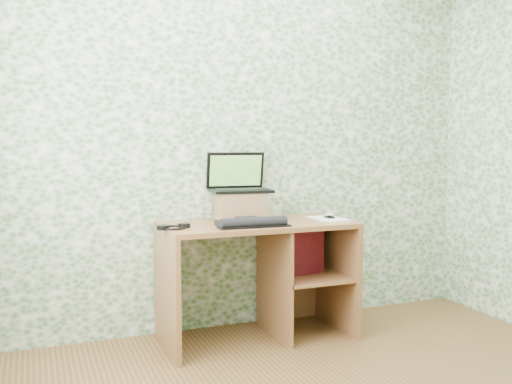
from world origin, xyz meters
name	(u,v)px	position (x,y,z in m)	size (l,w,h in m)	color
wall_back	(240,136)	(0.00, 1.75, 1.30)	(3.50, 3.50, 0.00)	white
desk	(266,262)	(0.08, 1.47, 0.48)	(1.20, 0.60, 0.75)	brown
riser	(241,206)	(-0.05, 1.58, 0.84)	(0.30, 0.25, 0.18)	olive
laptop	(239,182)	(-0.05, 1.63, 0.99)	(0.41, 0.31, 0.26)	black
keyboard	(251,223)	(-0.09, 1.31, 0.77)	(0.45, 0.24, 0.06)	black
headphones	(174,227)	(-0.55, 1.38, 0.76)	(0.21, 0.18, 0.03)	black
notepad	(328,219)	(0.48, 1.37, 0.76)	(0.19, 0.27, 0.01)	silver
mouse	(329,216)	(0.49, 1.38, 0.78)	(0.05, 0.09, 0.03)	silver
pen	(333,216)	(0.53, 1.41, 0.77)	(0.01, 0.01, 0.12)	black
red_box	(304,250)	(0.34, 1.44, 0.55)	(0.27, 0.09, 0.32)	maroon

